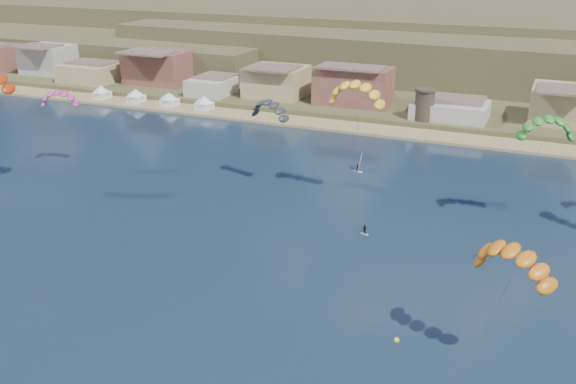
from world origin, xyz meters
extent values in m
plane|color=black|center=(0.00, 0.00, 0.00)|extent=(2400.00, 2400.00, 0.00)
cube|color=#A08A5B|center=(0.00, 106.00, 0.25)|extent=(2200.00, 12.00, 0.90)
cube|color=brown|center=(-200.00, 200.00, 7.00)|extent=(280.00, 130.00, 10.00)
cube|color=brown|center=(40.00, 220.00, 9.50)|extent=(320.00, 150.00, 15.00)
cube|color=brown|center=(-40.00, 260.00, 11.00)|extent=(380.00, 170.00, 18.00)
cylinder|color=#47382D|center=(5.00, 114.00, 6.00)|extent=(5.20, 5.20, 8.00)
cylinder|color=#47382D|center=(5.00, 114.00, 10.30)|extent=(5.82, 5.82, 0.60)
cube|color=white|center=(-95.00, 106.00, 1.70)|extent=(4.50, 4.50, 2.00)
pyramid|color=white|center=(-95.00, 106.00, 4.70)|extent=(6.40, 6.40, 2.00)
cube|color=white|center=(-82.00, 106.00, 1.70)|extent=(4.50, 4.50, 2.00)
pyramid|color=white|center=(-82.00, 106.00, 4.70)|extent=(6.40, 6.40, 2.00)
cube|color=white|center=(-70.00, 106.00, 1.70)|extent=(4.50, 4.50, 2.00)
pyramid|color=white|center=(-70.00, 106.00, 4.70)|extent=(6.40, 6.40, 2.00)
cube|color=white|center=(-58.00, 106.00, 1.70)|extent=(4.50, 4.50, 2.00)
pyramid|color=white|center=(-58.00, 106.00, 4.70)|extent=(6.40, 6.40, 2.00)
cube|color=silver|center=(9.98, 42.28, 0.05)|extent=(1.47, 0.78, 0.09)
imported|color=black|center=(9.98, 42.28, 0.90)|extent=(0.92, 0.80, 1.62)
cylinder|color=#262626|center=(7.11, 47.72, 10.41)|extent=(0.05, 0.05, 22.42)
cylinder|color=#262626|center=(33.34, 7.52, 7.04)|extent=(0.05, 0.05, 14.62)
cube|color=silver|center=(29.65, 40.56, 0.05)|extent=(1.51, 0.70, 0.10)
imported|color=black|center=(29.65, 40.56, 0.93)|extent=(1.18, 0.82, 1.68)
cylinder|color=#262626|center=(33.02, 46.98, 9.09)|extent=(0.05, 0.05, 21.63)
cylinder|color=#262626|center=(-58.24, 43.34, 7.58)|extent=(0.04, 0.04, 16.62)
cylinder|color=#262626|center=(-13.51, 50.80, 7.71)|extent=(0.04, 0.04, 16.84)
cube|color=silver|center=(-0.65, 72.73, 0.06)|extent=(2.36, 1.34, 0.11)
imported|color=black|center=(-0.65, 72.73, 0.93)|extent=(0.92, 0.74, 1.63)
cube|color=white|center=(-0.28, 72.73, 2.10)|extent=(1.60, 2.61, 3.89)
sphere|color=yellow|center=(22.83, 13.23, 0.12)|extent=(0.72, 0.72, 0.72)
camera|label=1|loc=(37.02, -55.71, 47.29)|focal=40.23mm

